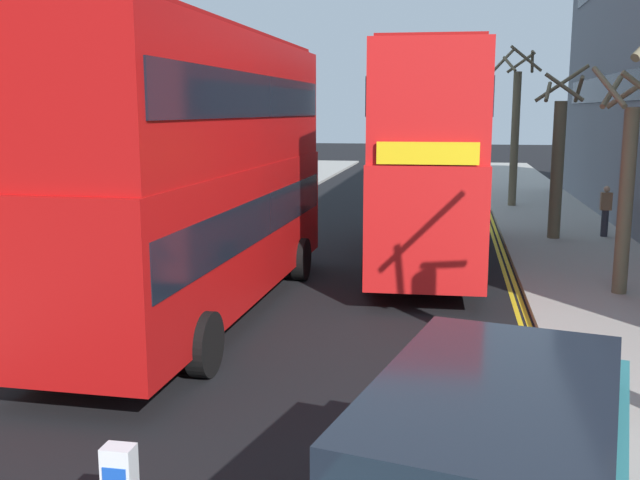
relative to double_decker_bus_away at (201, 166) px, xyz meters
The scene contains 10 objects.
sidewalk_right 9.92m from the double_decker_bus_away, 25.02° to the left, with size 4.00×80.00×0.14m, color #9E9991.
sidewalk_left 6.66m from the double_decker_bus_away, 137.82° to the left, with size 4.00×80.00×0.14m, color #9E9991.
kerb_line_outer 7.43m from the double_decker_bus_away, 17.19° to the left, with size 0.10×56.00×0.01m, color yellow.
kerb_line_inner 7.29m from the double_decker_bus_away, 17.60° to the left, with size 0.10×56.00×0.01m, color yellow.
double_decker_bus_away is the anchor object (origin of this frame).
double_decker_bus_oncoming 7.38m from the double_decker_bus_away, 55.00° to the left, with size 3.07×10.88×5.64m.
pedestrian_far 14.42m from the double_decker_bus_away, 46.79° to the left, with size 0.34×0.22×1.62m.
street_tree_near 19.32m from the double_decker_bus_away, 67.25° to the left, with size 2.01×2.03×6.61m.
street_tree_mid 12.79m from the double_decker_bus_away, 50.37° to the left, with size 1.63×1.58×5.41m.
street_tree_distant 9.08m from the double_decker_bus_away, 17.96° to the left, with size 1.97×1.96×5.21m.
Camera 1 is at (2.81, -1.72, 4.12)m, focal length 40.64 mm.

